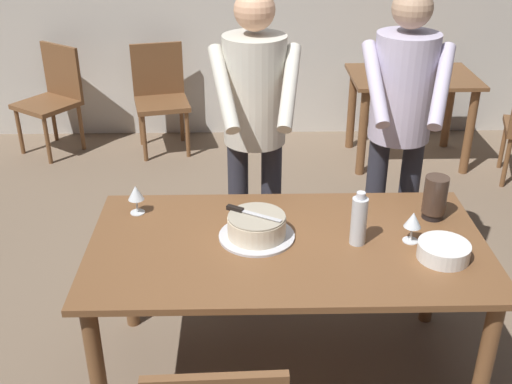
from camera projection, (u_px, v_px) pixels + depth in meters
The scene contains 14 objects.
ground_plane at pixel (284, 371), 3.11m from camera, with size 14.00×14.00×0.00m, color #7A6651.
main_dining_table at pixel (287, 261), 2.81m from camera, with size 1.76×0.93×0.75m.
cake_on_platter at pixel (257, 227), 2.78m from camera, with size 0.34×0.34×0.11m.
cake_knife at pixel (243, 211), 2.78m from camera, with size 0.25×0.15×0.02m.
plate_stack at pixel (444, 251), 2.64m from camera, with size 0.22×0.22×0.07m.
wine_glass_near at pixel (136, 194), 2.95m from camera, with size 0.08×0.08×0.14m.
wine_glass_far at pixel (413, 221), 2.72m from camera, with size 0.08×0.08×0.14m.
water_bottle at pixel (359, 220), 2.71m from camera, with size 0.07×0.07×0.25m.
hurricane_lamp at pixel (435, 197), 2.91m from camera, with size 0.11×0.11×0.21m.
person_cutting_cake at pixel (255, 119), 3.21m from camera, with size 0.47×0.56×1.72m.
person_standing_beside at pixel (401, 116), 3.25m from camera, with size 0.46×0.57×1.72m.
background_table at pixel (411, 94), 5.10m from camera, with size 1.00×0.70×0.74m.
background_chair_0 at pixel (160, 94), 5.37m from camera, with size 0.53×0.53×0.90m.
background_chair_2 at pixel (53, 95), 5.34m from camera, with size 0.61×0.61×0.90m.
Camera 1 is at (-0.19, -2.34, 2.22)m, focal length 43.99 mm.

